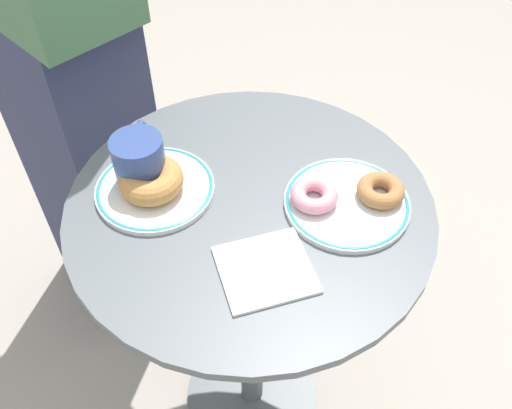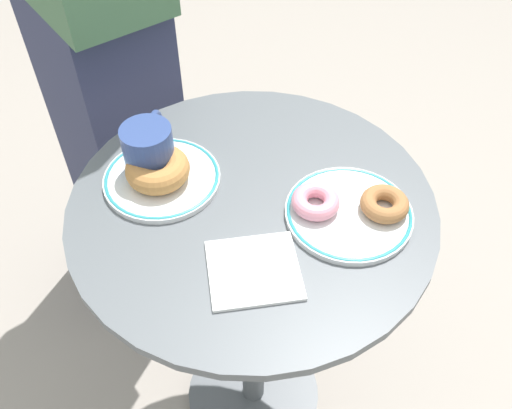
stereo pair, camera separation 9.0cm
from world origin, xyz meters
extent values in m
cube|color=#9E9389|center=(0.00, 0.00, -0.01)|extent=(7.00, 7.00, 0.02)
cylinder|color=#565B60|center=(0.00, 0.00, 0.76)|extent=(0.62, 0.62, 0.02)
cylinder|color=#565B60|center=(0.00, 0.00, 0.39)|extent=(0.06, 0.06, 0.73)
cylinder|color=#565B60|center=(0.00, 0.00, 0.01)|extent=(0.34, 0.34, 0.03)
cylinder|color=white|center=(-0.16, 0.03, 0.78)|extent=(0.20, 0.20, 0.01)
torus|color=teal|center=(-0.16, 0.03, 0.78)|extent=(0.20, 0.20, 0.01)
cylinder|color=white|center=(0.16, -0.01, 0.78)|extent=(0.21, 0.21, 0.01)
torus|color=teal|center=(0.16, -0.01, 0.78)|extent=(0.21, 0.21, 0.01)
torus|color=#BC7F42|center=(-0.16, 0.02, 0.80)|extent=(0.15, 0.15, 0.04)
torus|color=#A36B3D|center=(0.22, 0.00, 0.80)|extent=(0.08, 0.08, 0.03)
torus|color=pink|center=(0.11, -0.01, 0.80)|extent=(0.11, 0.11, 0.03)
cube|color=white|center=(0.02, -0.14, 0.77)|extent=(0.17, 0.16, 0.01)
cylinder|color=#334784|center=(-0.18, 0.05, 0.82)|extent=(0.09, 0.09, 0.10)
torus|color=#334784|center=(-0.18, 0.10, 0.82)|extent=(0.01, 0.07, 0.07)
cube|color=#2D3351|center=(-0.41, 0.41, 0.45)|extent=(0.40, 0.40, 0.91)
camera|label=1|loc=(0.00, -0.63, 1.45)|focal=38.89mm
camera|label=2|loc=(0.09, -0.62, 1.45)|focal=38.89mm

